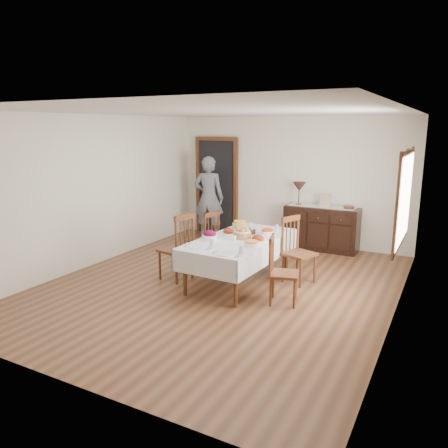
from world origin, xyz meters
The scene contains 26 objects.
ground centered at (0.00, 0.00, 0.00)m, with size 6.00×6.00×0.00m, color brown.
room_shell centered at (-0.15, 0.42, 1.64)m, with size 5.02×6.02×2.65m.
dining_table centered at (0.19, 0.26, 0.63)m, with size 1.15×2.12×0.72m.
chair_left_near centered at (-0.72, -0.08, 0.55)m, with size 0.52×0.52×1.08m.
chair_left_far centered at (-0.70, 0.76, 0.49)m, with size 0.48×0.48×0.97m.
chair_right_near centered at (1.04, -0.21, 0.48)m, with size 0.48×0.48×0.95m.
chair_right_far centered at (0.96, 0.71, 0.52)m, with size 0.55×0.55×1.03m.
sideboard centered at (0.79, 2.72, 0.43)m, with size 1.43×0.52×0.86m.
person centered at (-1.63, 2.46, 0.96)m, with size 0.60×0.38×1.91m, color slate.
bread_basket centered at (0.23, 0.27, 0.79)m, with size 0.28×0.28×0.18m.
egg_basket centered at (0.16, 0.60, 0.75)m, with size 0.28×0.28×0.11m.
ham_platter_a centered at (-0.10, 0.44, 0.74)m, with size 0.34×0.34×0.11m.
ham_platter_b centered at (0.50, 0.24, 0.74)m, with size 0.33×0.33×0.11m.
beet_bowl centered at (-0.16, -0.07, 0.79)m, with size 0.22×0.22×0.16m.
carrot_bowl centered at (0.47, 0.69, 0.76)m, with size 0.20×0.20×0.08m.
pineapple_bowl centered at (-0.11, 0.87, 0.77)m, with size 0.26×0.26×0.13m.
casserole_dish centered at (0.54, -0.07, 0.75)m, with size 0.22×0.22×0.08m.
butter_dish centered at (0.12, 0.12, 0.75)m, with size 0.14×0.10×0.07m.
setting_left centered at (-0.07, -0.43, 0.74)m, with size 0.42×0.31×0.10m.
setting_right centered at (0.46, -0.56, 0.74)m, with size 0.42×0.31×0.10m.
glass_far_a centered at (0.06, 0.90, 0.77)m, with size 0.06×0.06×0.10m.
glass_far_b centered at (0.51, 0.99, 0.77)m, with size 0.06×0.06×0.10m.
runner centered at (0.77, 2.75, 0.87)m, with size 1.30×0.35×0.01m.
table_lamp centered at (0.31, 2.69, 1.22)m, with size 0.26×0.26×0.46m.
picture_frame centered at (0.85, 2.70, 1.00)m, with size 0.22×0.08×0.28m.
deco_bowl centered at (1.30, 2.73, 0.89)m, with size 0.20×0.20×0.06m.
Camera 1 is at (3.03, -5.59, 2.39)m, focal length 35.00 mm.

